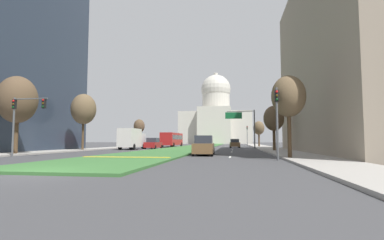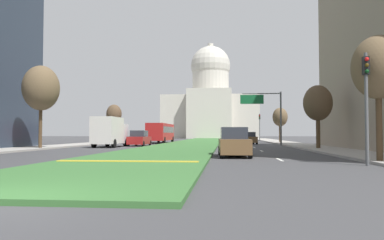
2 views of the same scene
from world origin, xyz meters
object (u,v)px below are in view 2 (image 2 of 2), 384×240
(overhead_guide_sign, at_px, (266,107))
(sedan_distant, at_px, (249,138))
(street_tree_left_far, at_px, (114,114))
(street_tree_right_far, at_px, (280,117))
(capitol_building, at_px, (211,105))
(box_truck_delivery, at_px, (110,132))
(sedan_lead_stopped, at_px, (234,143))
(traffic_light_far_right, at_px, (260,124))
(city_bus, at_px, (161,132))
(traffic_light_near_right, at_px, (366,93))
(street_tree_right_near, at_px, (378,68))
(street_tree_right_mid, at_px, (318,104))
(street_tree_left_mid, at_px, (41,88))
(sedan_midblock, at_px, (139,139))

(overhead_guide_sign, bearing_deg, sedan_distant, 102.29)
(street_tree_left_far, xyz_separation_m, street_tree_right_far, (25.89, -0.00, -0.57))
(capitol_building, relative_size, box_truck_delivery, 4.75)
(street_tree_right_far, relative_size, sedan_lead_stopped, 1.21)
(traffic_light_far_right, distance_m, overhead_guide_sign, 25.17)
(capitol_building, xyz_separation_m, sedan_lead_stopped, (5.18, -92.69, -9.75))
(city_bus, bearing_deg, capitol_building, 85.13)
(sedan_distant, height_order, box_truck_delivery, box_truck_delivery)
(traffic_light_near_right, height_order, box_truck_delivery, traffic_light_near_right)
(street_tree_right_near, bearing_deg, sedan_lead_stopped, 145.78)
(street_tree_right_mid, bearing_deg, street_tree_right_far, 90.33)
(street_tree_left_mid, relative_size, city_bus, 0.71)
(traffic_light_far_right, xyz_separation_m, street_tree_right_near, (1.04, -51.02, 1.38))
(traffic_light_far_right, xyz_separation_m, sedan_midblock, (-16.54, -27.38, -2.47))
(traffic_light_near_right, xyz_separation_m, street_tree_left_far, (-24.04, 39.06, 1.17))
(capitol_building, xyz_separation_m, street_tree_right_mid, (13.09, -81.83, -6.40))
(traffic_light_near_right, height_order, street_tree_left_mid, street_tree_left_mid)
(traffic_light_near_right, distance_m, box_truck_delivery, 28.44)
(traffic_light_near_right, bearing_deg, city_bus, 113.26)
(street_tree_right_far, bearing_deg, street_tree_left_far, 179.99)
(street_tree_left_far, relative_size, sedan_midblock, 1.40)
(street_tree_right_near, bearing_deg, sedan_distant, 97.16)
(street_tree_left_mid, bearing_deg, sedan_midblock, 55.07)
(box_truck_delivery, bearing_deg, overhead_guide_sign, 19.06)
(traffic_light_near_right, relative_size, street_tree_right_near, 0.82)
(street_tree_left_mid, bearing_deg, box_truck_delivery, 53.74)
(traffic_light_far_right, height_order, box_truck_delivery, traffic_light_far_right)
(sedan_lead_stopped, bearing_deg, sedan_distant, 84.38)
(traffic_light_near_right, relative_size, box_truck_delivery, 0.81)
(capitol_building, bearing_deg, street_tree_right_mid, -80.91)
(street_tree_right_near, height_order, box_truck_delivery, street_tree_right_near)
(street_tree_left_far, xyz_separation_m, box_truck_delivery, (5.13, -17.87, -2.80))
(street_tree_right_near, relative_size, city_bus, 0.57)
(capitol_building, xyz_separation_m, sedan_distant, (7.98, -64.23, -9.83))
(street_tree_right_mid, xyz_separation_m, sedan_lead_stopped, (-7.91, -10.86, -3.35))
(traffic_light_far_right, xyz_separation_m, city_bus, (-16.29, -14.38, -1.54))
(capitol_building, height_order, sedan_lead_stopped, capitol_building)
(street_tree_left_mid, bearing_deg, sedan_lead_stopped, -27.00)
(capitol_building, height_order, street_tree_left_mid, capitol_building)
(street_tree_right_far, relative_size, sedan_midblock, 1.24)
(overhead_guide_sign, bearing_deg, city_bus, 144.01)
(overhead_guide_sign, relative_size, street_tree_right_far, 1.21)
(street_tree_left_mid, xyz_separation_m, city_bus, (7.20, 22.95, -3.89))
(capitol_building, height_order, traffic_light_near_right, capitol_building)
(street_tree_right_far, height_order, sedan_midblock, street_tree_right_far)
(box_truck_delivery, bearing_deg, street_tree_left_far, 106.01)
(box_truck_delivery, bearing_deg, street_tree_right_near, -44.98)
(street_tree_right_near, bearing_deg, city_bus, 115.31)
(overhead_guide_sign, height_order, sedan_lead_stopped, overhead_guide_sign)
(sedan_lead_stopped, xyz_separation_m, sedan_distant, (2.80, 28.45, -0.08))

